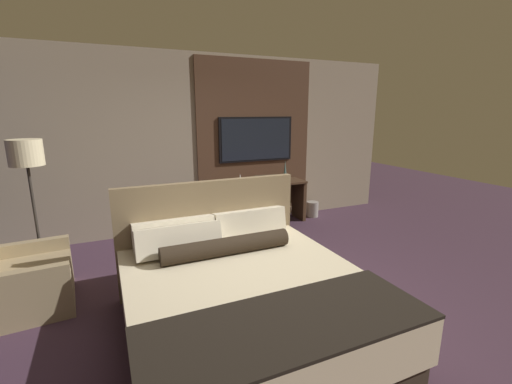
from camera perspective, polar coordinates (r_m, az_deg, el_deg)
ground_plane at (r=3.72m, az=2.43°, el=-17.59°), size 16.00×16.00×0.00m
wall_back_tv_panel at (r=5.69m, az=-8.20°, el=8.03°), size 7.20×0.09×2.80m
bed at (r=3.10m, az=-2.19°, el=-17.17°), size 1.96×2.17×1.19m
desk at (r=5.90m, az=0.78°, el=-0.67°), size 1.56×0.45×0.73m
tv at (r=5.91m, az=0.06°, el=8.78°), size 1.34×0.04×0.75m
desk_chair at (r=5.45m, az=2.43°, el=-1.11°), size 0.60×0.60×0.92m
armchair_by_window at (r=4.19m, az=-34.71°, el=-12.46°), size 0.94×0.96×0.78m
floor_lamp at (r=4.41m, az=-33.82°, el=3.85°), size 0.34×0.34×1.62m
vase_tall at (r=6.01m, az=4.87°, el=3.61°), size 0.07×0.07×0.35m
vase_short at (r=5.71m, az=-2.66°, el=2.20°), size 0.08×0.08×0.17m
book at (r=5.83m, az=0.99°, el=1.75°), size 0.25×0.21×0.03m
waste_bin at (r=6.44m, az=9.37°, el=-2.83°), size 0.22×0.22×0.28m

